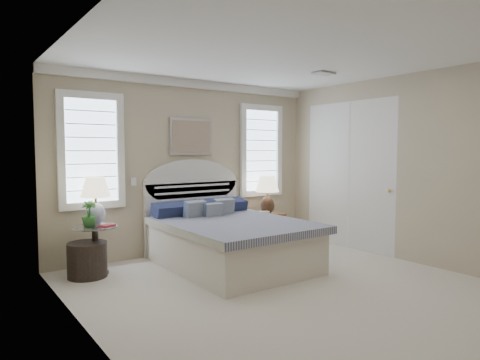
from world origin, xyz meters
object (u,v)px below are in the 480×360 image
at_px(bed, 227,237).
at_px(side_table_left, 95,245).
at_px(nightstand_right, 268,222).
at_px(floor_pot, 87,260).
at_px(lamp_right, 267,190).
at_px(lamp_left, 96,195).

distance_m(bed, side_table_left, 1.75).
relative_size(bed, nightstand_right, 4.29).
height_order(side_table_left, floor_pot, side_table_left).
height_order(bed, side_table_left, bed).
height_order(side_table_left, lamp_right, lamp_right).
xyz_separation_m(bed, lamp_right, (1.26, 0.66, 0.54)).
bearing_deg(bed, lamp_left, 155.65).
relative_size(floor_pot, lamp_left, 0.77).
bearing_deg(bed, nightstand_right, 28.03).
relative_size(nightstand_right, lamp_left, 0.84).
distance_m(nightstand_right, lamp_left, 2.96).
distance_m(nightstand_right, lamp_right, 0.54).
height_order(side_table_left, lamp_left, lamp_left).
bearing_deg(lamp_left, side_table_left, -113.14).
bearing_deg(lamp_right, bed, -152.41).
relative_size(side_table_left, lamp_left, 1.00).
xyz_separation_m(nightstand_right, lamp_left, (-2.89, 0.03, 0.63)).
bearing_deg(side_table_left, nightstand_right, 1.94).
relative_size(nightstand_right, floor_pot, 1.09).
xyz_separation_m(bed, nightstand_right, (1.30, 0.69, 0.00)).
relative_size(side_table_left, lamp_right, 0.97).
distance_m(bed, nightstand_right, 1.47).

